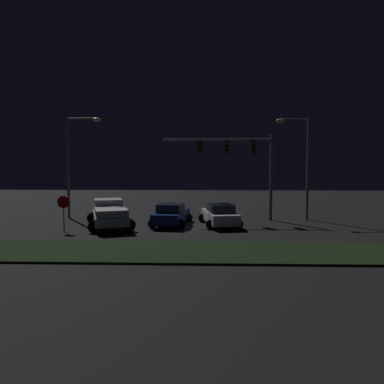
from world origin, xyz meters
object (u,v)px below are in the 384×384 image
car_sedan_far (171,215)px  street_lamp_left (75,154)px  street_lamp_right (301,155)px  stop_sign (63,207)px  pickup_truck (109,212)px  car_sedan (220,215)px  traffic_signal_gantry (239,156)px

car_sedan_far → street_lamp_left: (-7.87, 3.12, 4.32)m
street_lamp_right → stop_sign: size_ratio=3.50×
pickup_truck → car_sedan: pickup_truck is taller
pickup_truck → traffic_signal_gantry: 10.36m
traffic_signal_gantry → street_lamp_left: size_ratio=1.04×
pickup_truck → traffic_signal_gantry: size_ratio=0.69×
street_lamp_right → stop_sign: street_lamp_right is taller
car_sedan_far → traffic_signal_gantry: (4.90, 2.49, 4.16)m
car_sedan → traffic_signal_gantry: 5.12m
pickup_truck → car_sedan_far: size_ratio=1.25×
car_sedan → street_lamp_left: size_ratio=0.58×
traffic_signal_gantry → pickup_truck: bearing=-159.7°
car_sedan_far → traffic_signal_gantry: traffic_signal_gantry is taller
car_sedan_far → street_lamp_right: bearing=-66.0°
street_lamp_right → stop_sign: 17.35m
street_lamp_left → street_lamp_right: 17.53m
stop_sign → street_lamp_left: bearing=103.7°
pickup_truck → car_sedan: size_ratio=1.24×
traffic_signal_gantry → street_lamp_right: 4.77m
car_sedan_far → street_lamp_left: 9.51m
car_sedan → traffic_signal_gantry: bearing=-41.3°
car_sedan_far → street_lamp_left: bearing=76.0°
car_sedan → street_lamp_right: 8.11m
stop_sign → pickup_truck: bearing=37.7°
street_lamp_right → car_sedan_far: bearing=-163.6°
traffic_signal_gantry → stop_sign: size_ratio=3.73×
street_lamp_right → stop_sign: (-16.11, -5.50, -3.38)m
street_lamp_left → street_lamp_right: size_ratio=1.02×
car_sedan → street_lamp_right: size_ratio=0.60×
traffic_signal_gantry → street_lamp_right: bearing=4.2°
traffic_signal_gantry → stop_sign: (-11.35, -5.15, -3.34)m
pickup_truck → traffic_signal_gantry: traffic_signal_gantry is taller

